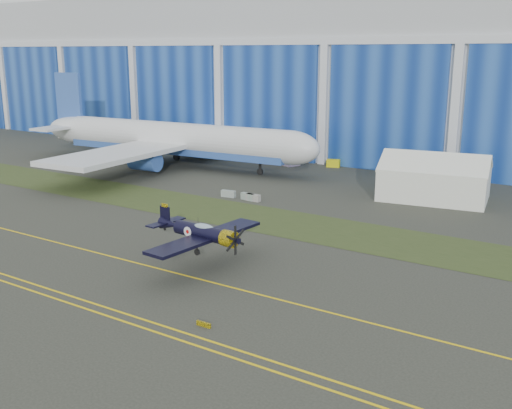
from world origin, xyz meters
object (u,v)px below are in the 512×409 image
Objects in this scene: tent at (435,175)px; shipping_container at (283,156)px; jetliner at (173,104)px; tug at (333,163)px; warbird at (201,232)px.

shipping_container is at bearing 151.01° from tent.
jetliner is 28.63m from tug.
jetliner is (-34.75, 36.85, 7.13)m from warbird.
tent reaches higher than shipping_container.
tug is at bearing 25.66° from jetliner.
warbird is at bearing -94.60° from tug.
tug is (-21.01, 13.07, -2.53)m from tent.
tent is at bearing -49.29° from tug.
warbird is at bearing -50.95° from jetliner.
warbird is 0.91× the size of tent.
tent is at bearing 79.96° from warbird.
tug is (-11.43, 50.28, -2.66)m from warbird.
tent reaches higher than tug.
shipping_container is at bearing 33.19° from jetliner.
jetliner reaches higher than tug.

